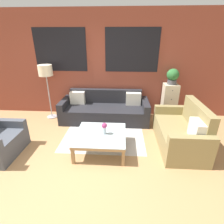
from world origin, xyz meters
TOP-DOWN VIEW (x-y plane):
  - ground_plane at (0.00, 0.00)m, footprint 16.00×16.00m
  - wall_back_brick at (0.00, 2.44)m, footprint 8.40×0.09m
  - rug at (0.32, 1.17)m, footprint 1.83×1.61m
  - couch_dark at (0.26, 1.95)m, footprint 2.32×0.88m
  - settee_vintage at (1.97, 0.80)m, footprint 0.80×1.53m
  - coffee_table at (0.32, 0.53)m, footprint 0.98×0.98m
  - floor_lamp at (-1.28, 2.02)m, footprint 0.36×0.36m
  - drawer_cabinet at (2.02, 2.18)m, footprint 0.38×0.37m
  - potted_plant at (2.02, 2.18)m, footprint 0.31×0.31m
  - flower_vase at (0.40, 0.54)m, footprint 0.11×0.11m

SIDE VIEW (x-z plane):
  - ground_plane at x=0.00m, z-range 0.00..0.00m
  - rug at x=0.32m, z-range 0.00..0.00m
  - couch_dark at x=0.26m, z-range -0.11..0.67m
  - settee_vintage at x=1.97m, z-range -0.15..0.77m
  - coffee_table at x=0.32m, z-range 0.14..0.51m
  - drawer_cabinet at x=2.02m, z-range 0.00..0.97m
  - flower_vase at x=0.40m, z-range 0.40..0.63m
  - potted_plant at x=2.02m, z-range 0.99..1.39m
  - floor_lamp at x=-1.28m, z-range 0.52..1.99m
  - wall_back_brick at x=0.00m, z-range 0.01..2.81m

